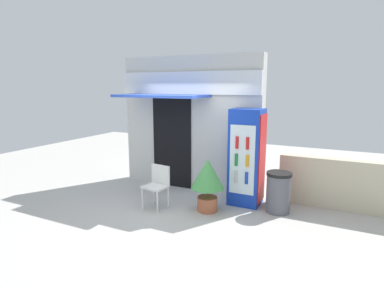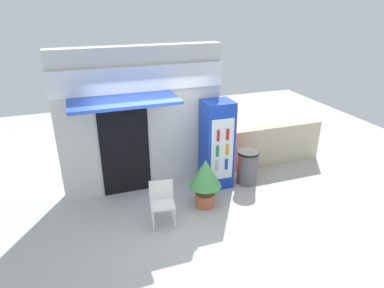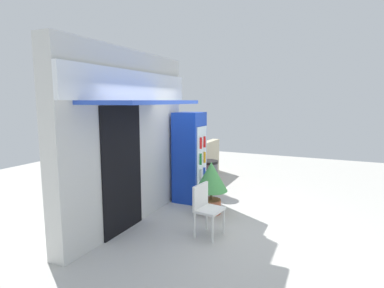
{
  "view_description": "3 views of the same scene",
  "coord_description": "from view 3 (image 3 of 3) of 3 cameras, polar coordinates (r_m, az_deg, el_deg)",
  "views": [
    {
      "loc": [
        3.14,
        -5.11,
        2.44
      ],
      "look_at": [
        0.38,
        0.46,
        1.29
      ],
      "focal_mm": 29.62,
      "sensor_mm": 36.0,
      "label": 1
    },
    {
      "loc": [
        -1.42,
        -5.14,
        3.94
      ],
      "look_at": [
        0.58,
        0.55,
        1.32
      ],
      "focal_mm": 31.41,
      "sensor_mm": 36.0,
      "label": 2
    },
    {
      "loc": [
        -4.74,
        -1.78,
        2.24
      ],
      "look_at": [
        0.48,
        0.6,
        1.42
      ],
      "focal_mm": 28.74,
      "sensor_mm": 36.0,
      "label": 3
    }
  ],
  "objects": [
    {
      "name": "plastic_chair",
      "position": [
        5.2,
        2.53,
        -11.32
      ],
      "size": [
        0.5,
        0.45,
        0.86
      ],
      "color": "silver",
      "rests_on": "ground"
    },
    {
      "name": "drink_cooler",
      "position": [
        6.82,
        -0.4,
        -2.44
      ],
      "size": [
        0.65,
        0.63,
        1.98
      ],
      "color": "#1438B2",
      "rests_on": "ground"
    },
    {
      "name": "potted_plant_near_shop",
      "position": [
        6.12,
        3.59,
        -6.87
      ],
      "size": [
        0.65,
        0.65,
        1.04
      ],
      "color": "#AD5B3D",
      "rests_on": "ground"
    },
    {
      "name": "stone_boundary_wall",
      "position": [
        8.79,
        1.63,
        -3.27
      ],
      "size": [
        2.53,
        0.22,
        1.02
      ],
      "primitive_type": "cube",
      "color": "beige",
      "rests_on": "ground"
    },
    {
      "name": "ground",
      "position": [
        5.54,
        3.75,
        -15.78
      ],
      "size": [
        16.0,
        16.0,
        0.0
      ],
      "primitive_type": "plane",
      "color": "beige"
    },
    {
      "name": "storefront_building",
      "position": [
        5.64,
        -11.68,
        1.43
      ],
      "size": [
        3.46,
        1.29,
        3.11
      ],
      "color": "silver",
      "rests_on": "ground"
    },
    {
      "name": "trash_bin",
      "position": [
        7.52,
        2.99,
        -6.07
      ],
      "size": [
        0.49,
        0.49,
        0.8
      ],
      "color": "#595960",
      "rests_on": "ground"
    }
  ]
}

